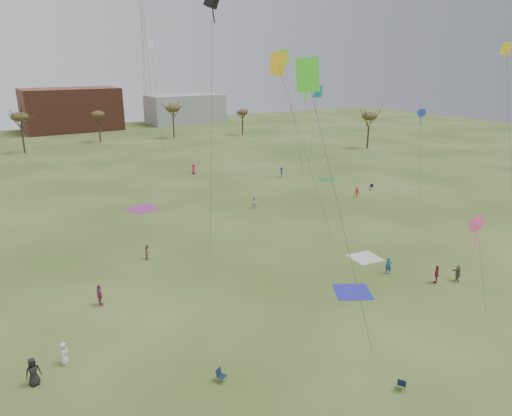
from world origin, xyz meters
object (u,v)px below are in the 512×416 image
flyer_near_right (389,266)px  camp_chair_right (371,188)px  spectator_fore_a (437,274)px  camp_chair_left (221,378)px  flyer_near_left (64,353)px  radio_tower (145,62)px  camp_chair_center (402,386)px

flyer_near_right → camp_chair_right: 31.07m
flyer_near_right → spectator_fore_a: (2.20, -3.69, 0.05)m
flyer_near_right → camp_chair_left: bearing=-128.2°
flyer_near_left → camp_chair_right: flyer_near_left is taller
camp_chair_left → radio_tower: size_ratio=0.02×
radio_tower → camp_chair_center: bearing=-103.8°
flyer_near_left → flyer_near_right: flyer_near_right is taller
camp_chair_left → flyer_near_right: bearing=-14.2°
flyer_near_right → camp_chair_right: bearing=84.6°
flyer_near_left → radio_tower: size_ratio=0.04×
spectator_fore_a → camp_chair_left: 23.14m
radio_tower → camp_chair_left: bearing=-108.2°
flyer_near_right → spectator_fore_a: 4.29m
flyer_near_left → camp_chair_right: size_ratio=1.84×
camp_chair_left → camp_chair_right: 50.54m
flyer_near_left → camp_chair_center: (16.93, -13.77, -0.54)m
camp_chair_left → camp_chair_center: bearing=-64.9°
spectator_fore_a → camp_chair_right: size_ratio=1.99×
flyer_near_right → camp_chair_right: size_ratio=1.87×
spectator_fore_a → camp_chair_center: size_ratio=1.99×
spectator_fore_a → camp_chair_center: spectator_fore_a is taller
camp_chair_center → camp_chair_right: size_ratio=1.00×
radio_tower → flyer_near_right: bearing=-99.8°
flyer_near_left → flyer_near_right: bearing=-65.7°
flyer_near_left → radio_tower: bearing=5.4°
camp_chair_left → camp_chair_center: 11.16m
flyer_near_left → camp_chair_right: bearing=-39.3°
spectator_fore_a → radio_tower: bearing=-131.7°
flyer_near_left → spectator_fore_a: 31.48m
flyer_near_right → spectator_fore_a: bearing=-21.8°
spectator_fore_a → radio_tower: radio_tower is taller
flyer_near_left → flyer_near_right: 28.85m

